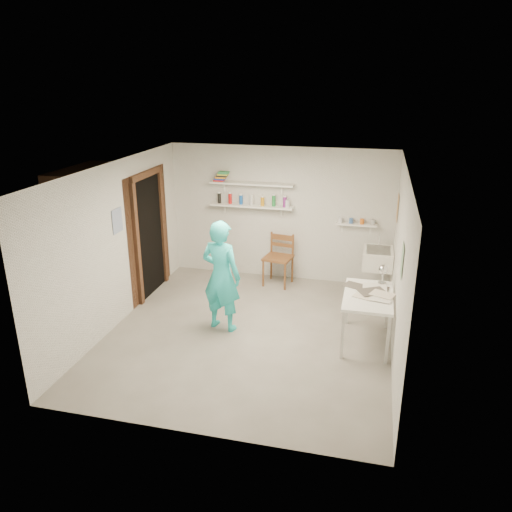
% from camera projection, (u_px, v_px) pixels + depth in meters
% --- Properties ---
extents(floor, '(4.00, 4.50, 0.02)m').
position_uv_depth(floor, '(250.00, 333.00, 7.28)').
color(floor, slate).
rests_on(floor, ground).
extents(ceiling, '(4.00, 4.50, 0.02)m').
position_uv_depth(ceiling, '(249.00, 168.00, 6.45)').
color(ceiling, silver).
rests_on(ceiling, wall_back).
extents(wall_back, '(4.00, 0.02, 2.40)m').
position_uv_depth(wall_back, '(280.00, 214.00, 8.93)').
color(wall_back, silver).
rests_on(wall_back, ground).
extents(wall_front, '(4.00, 0.02, 2.40)m').
position_uv_depth(wall_front, '(191.00, 333.00, 4.80)').
color(wall_front, silver).
rests_on(wall_front, ground).
extents(wall_left, '(0.02, 4.50, 2.40)m').
position_uv_depth(wall_left, '(117.00, 244.00, 7.31)').
color(wall_left, silver).
rests_on(wall_left, ground).
extents(wall_right, '(0.02, 4.50, 2.40)m').
position_uv_depth(wall_right, '(400.00, 268.00, 6.42)').
color(wall_right, silver).
rests_on(wall_right, ground).
extents(doorway_recess, '(0.02, 0.90, 2.00)m').
position_uv_depth(doorway_recess, '(150.00, 236.00, 8.33)').
color(doorway_recess, black).
rests_on(doorway_recess, wall_left).
extents(corridor_box, '(1.40, 1.50, 2.10)m').
position_uv_depth(corridor_box, '(111.00, 231.00, 8.47)').
color(corridor_box, brown).
rests_on(corridor_box, ground).
extents(door_lintel, '(0.06, 1.05, 0.10)m').
position_uv_depth(door_lintel, '(146.00, 174.00, 7.97)').
color(door_lintel, brown).
rests_on(door_lintel, wall_left).
extents(door_jamb_near, '(0.06, 0.10, 2.00)m').
position_uv_depth(door_jamb_near, '(137.00, 246.00, 7.87)').
color(door_jamb_near, brown).
rests_on(door_jamb_near, ground).
extents(door_jamb_far, '(0.06, 0.10, 2.00)m').
position_uv_depth(door_jamb_far, '(163.00, 228.00, 8.79)').
color(door_jamb_far, brown).
rests_on(door_jamb_far, ground).
extents(shelf_lower, '(1.50, 0.22, 0.03)m').
position_uv_depth(shelf_lower, '(252.00, 206.00, 8.87)').
color(shelf_lower, white).
rests_on(shelf_lower, wall_back).
extents(shelf_upper, '(1.50, 0.22, 0.03)m').
position_uv_depth(shelf_upper, '(252.00, 184.00, 8.74)').
color(shelf_upper, white).
rests_on(shelf_upper, wall_back).
extents(ledge_shelf, '(0.70, 0.14, 0.03)m').
position_uv_depth(ledge_shelf, '(356.00, 224.00, 8.58)').
color(ledge_shelf, white).
rests_on(ledge_shelf, wall_back).
extents(poster_left, '(0.01, 0.28, 0.36)m').
position_uv_depth(poster_left, '(117.00, 221.00, 7.23)').
color(poster_left, '#334C7F').
rests_on(poster_left, wall_left).
extents(poster_right_a, '(0.01, 0.34, 0.42)m').
position_uv_depth(poster_right_a, '(398.00, 208.00, 7.95)').
color(poster_right_a, '#995933').
rests_on(poster_right_a, wall_right).
extents(poster_right_b, '(0.01, 0.30, 0.38)m').
position_uv_depth(poster_right_b, '(402.00, 260.00, 5.82)').
color(poster_right_b, '#3F724C').
rests_on(poster_right_b, wall_right).
extents(belfast_sink, '(0.48, 0.60, 0.30)m').
position_uv_depth(belfast_sink, '(378.00, 258.00, 8.20)').
color(belfast_sink, white).
rests_on(belfast_sink, wall_right).
extents(man, '(0.68, 0.52, 1.65)m').
position_uv_depth(man, '(221.00, 276.00, 7.15)').
color(man, '#2AD5D5').
rests_on(man, ground).
extents(wall_clock, '(0.30, 0.10, 0.30)m').
position_uv_depth(wall_clock, '(222.00, 253.00, 7.26)').
color(wall_clock, beige).
rests_on(wall_clock, man).
extents(wooden_chair, '(0.54, 0.52, 1.00)m').
position_uv_depth(wooden_chair, '(278.00, 258.00, 8.80)').
color(wooden_chair, brown).
rests_on(wooden_chair, ground).
extents(work_table, '(0.65, 1.09, 0.73)m').
position_uv_depth(work_table, '(366.00, 319.00, 6.90)').
color(work_table, white).
rests_on(work_table, ground).
extents(desk_lamp, '(0.14, 0.14, 0.14)m').
position_uv_depth(desk_lamp, '(383.00, 269.00, 7.06)').
color(desk_lamp, silver).
rests_on(desk_lamp, work_table).
extents(spray_cans, '(1.26, 0.06, 0.17)m').
position_uv_depth(spray_cans, '(252.00, 200.00, 8.84)').
color(spray_cans, black).
rests_on(spray_cans, shelf_lower).
extents(book_stack, '(0.28, 0.14, 0.17)m').
position_uv_depth(book_stack, '(221.00, 177.00, 8.82)').
color(book_stack, red).
rests_on(book_stack, shelf_upper).
extents(ledge_pots, '(0.48, 0.07, 0.09)m').
position_uv_depth(ledge_pots, '(357.00, 221.00, 8.56)').
color(ledge_pots, silver).
rests_on(ledge_pots, ledge_shelf).
extents(papers, '(0.30, 0.22, 0.03)m').
position_uv_depth(papers, '(368.00, 294.00, 6.77)').
color(papers, silver).
rests_on(papers, work_table).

